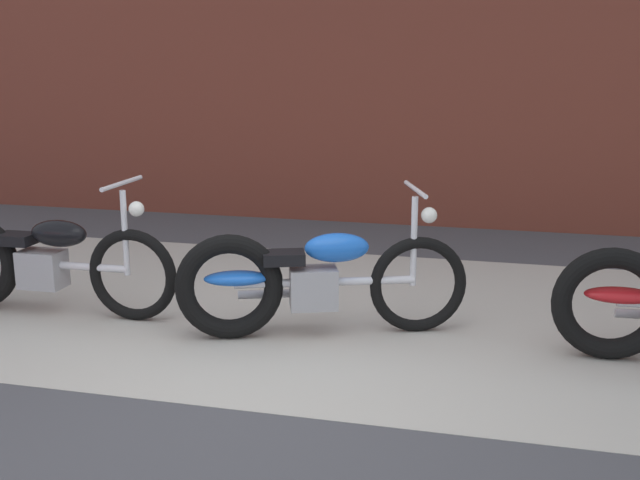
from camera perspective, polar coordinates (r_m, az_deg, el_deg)
The scene contains 4 objects.
ground_plane at distance 4.25m, azimuth -5.27°, elevation -12.68°, with size 80.00×80.00×0.00m, color #47474C.
sidewalk_slab at distance 5.80m, azimuth 0.38°, elevation -5.29°, with size 36.00×3.50×0.01m, color #B2ADA3.
motorcycle_black at distance 6.06m, azimuth -20.72°, elevation -1.46°, with size 2.01×0.58×1.03m.
motorcycle_blue at distance 5.18m, azimuth -1.35°, elevation -3.02°, with size 1.92×0.89×1.03m.
Camera 1 is at (1.28, -3.59, 1.86)m, focal length 42.73 mm.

